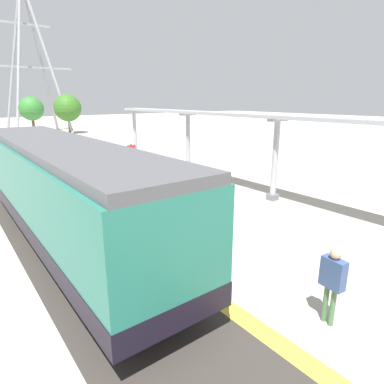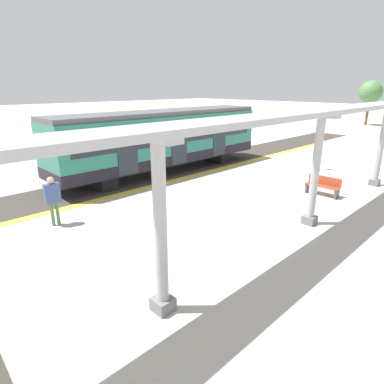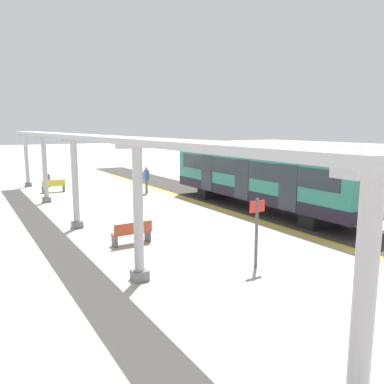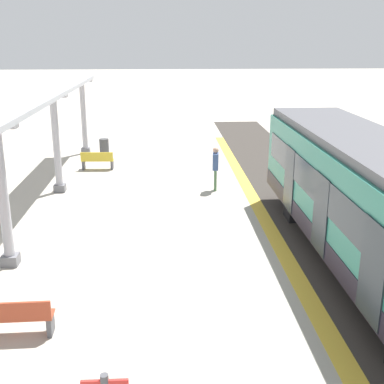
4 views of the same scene
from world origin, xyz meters
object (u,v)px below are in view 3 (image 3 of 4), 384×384
Objects in this scene: canopy_pillar_fourth at (138,213)px; bench_near_end at (53,186)px; trash_bin at (47,181)px; canopy_pillar_third at (75,183)px; bench_mid_platform at (132,233)px; canopy_pillar_second at (45,169)px; canopy_pillar_fifth at (362,320)px; train_near_carriage at (261,175)px; passenger_waiting_near_edge at (146,177)px; canopy_pillar_nearest at (27,160)px; platform_info_sign at (257,226)px.

canopy_pillar_fourth is 2.57× the size of bench_near_end.
canopy_pillar_fourth reaches higher than trash_bin.
canopy_pillar_third reaches higher than trash_bin.
canopy_pillar_second is at bearing -83.68° from bench_mid_platform.
canopy_pillar_fourth and canopy_pillar_fifth have the same top height.
canopy_pillar_second is 2.57× the size of bench_near_end.
train_near_carriage is 8.34m from passenger_waiting_near_edge.
canopy_pillar_fifth is (0.00, 27.80, 0.00)m from canopy_pillar_nearest.
bench_near_end is at bearing 89.18° from trash_bin.
canopy_pillar_nearest reaches higher than train_near_carriage.
platform_info_sign is at bearing 114.39° from canopy_pillar_third.
canopy_pillar_second is at bearing -1.64° from passenger_waiting_near_edge.
bench_mid_platform is at bearing -60.87° from platform_info_sign.
canopy_pillar_fourth reaches higher than bench_mid_platform.
train_near_carriage is 8.69× the size of bench_near_end.
bench_near_end is 2.54m from trash_bin.
trash_bin reaches higher than bench_mid_platform.
canopy_pillar_second is 6.34m from passenger_waiting_near_edge.
canopy_pillar_nearest is 2.17× the size of passenger_waiting_near_edge.
passenger_waiting_near_edge is at bearing -106.96° from canopy_pillar_fifth.
bench_mid_platform is at bearing 16.56° from train_near_carriage.
canopy_pillar_fifth is 1.77× the size of platform_info_sign.
canopy_pillar_nearest is 20.72m from canopy_pillar_fourth.
canopy_pillar_second is 13.69m from canopy_pillar_fourth.
canopy_pillar_second is 10.51m from bench_mid_platform.
bench_near_end is 18.22m from platform_info_sign.
bench_mid_platform is (-0.06, 13.78, 0.00)m from bench_near_end.
train_near_carriage reaches higher than passenger_waiting_near_edge.
bench_mid_platform is at bearing 93.77° from canopy_pillar_nearest.
canopy_pillar_fifth is 2.57× the size of bench_mid_platform.
bench_near_end is (-1.08, -17.13, -1.53)m from canopy_pillar_fourth.
train_near_carriage reaches higher than bench_near_end.
platform_info_sign is at bearing 103.55° from canopy_pillar_second.
canopy_pillar_nearest is at bearing -80.76° from platform_info_sign.
canopy_pillar_fifth reaches higher than passenger_waiting_near_edge.
platform_info_sign is (-3.52, 21.63, -0.64)m from canopy_pillar_nearest.
canopy_pillar_fifth is (9.48, 12.91, 0.14)m from train_near_carriage.
canopy_pillar_nearest is 1.77× the size of platform_info_sign.
canopy_pillar_fourth is at bearing 90.00° from canopy_pillar_nearest.
passenger_waiting_near_edge is (-5.16, 6.17, 0.63)m from trash_bin.
train_near_carriage is 17.65m from canopy_pillar_nearest.
canopy_pillar_second is at bearing 79.40° from trash_bin.
canopy_pillar_nearest is 4.05m from bench_near_end.
bench_mid_platform is at bearing 96.32° from canopy_pillar_second.
passenger_waiting_near_edge is (-6.28, 7.22, -0.85)m from canopy_pillar_nearest.
passenger_waiting_near_edge reaches higher than trash_bin.
canopy_pillar_nearest reaches higher than trash_bin.
canopy_pillar_third is 6.85m from canopy_pillar_fourth.
canopy_pillar_fifth is at bearing 90.00° from canopy_pillar_fourth.
passenger_waiting_near_edge reaches higher than bench_mid_platform.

